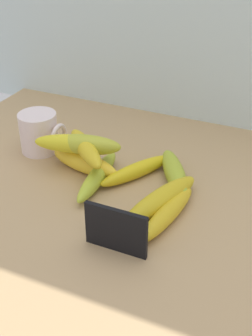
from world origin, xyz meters
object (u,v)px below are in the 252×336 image
object	(u,v)px
chalkboard_sign	(116,231)
banana_7	(86,148)
banana_3	(167,214)
banana_4	(98,176)
banana_8	(77,144)
banana_1	(137,170)
banana_2	(161,200)
coffee_mug	(40,133)
banana_6	(85,144)
banana_5	(174,173)
banana_0	(85,163)

from	to	relation	value
chalkboard_sign	banana_7	bearing A→B (deg)	129.86
banana_3	banana_4	xyz separation A→B (cm)	(-17.22, 5.94, 0.03)
banana_7	banana_8	distance (cm)	2.29
chalkboard_sign	banana_3	xyz separation A→B (cm)	(5.25, 10.60, -2.20)
banana_3	banana_8	size ratio (longest dim) A/B	1.02
banana_4	banana_1	bearing A→B (deg)	39.69
banana_2	banana_1	bearing A→B (deg)	134.56
coffee_mug	banana_6	world-z (taller)	coffee_mug
chalkboard_sign	banana_3	bearing A→B (deg)	63.68
banana_2	banana_5	world-z (taller)	banana_2
chalkboard_sign	banana_5	bearing A→B (deg)	84.83
banana_2	banana_8	bearing A→B (deg)	163.74
banana_5	banana_4	bearing A→B (deg)	-153.27
banana_4	banana_6	xyz separation A→B (cm)	(-4.38, 3.20, 4.76)
banana_0	banana_8	world-z (taller)	banana_8
banana_3	banana_4	size ratio (longest dim) A/B	0.96
banana_5	banana_7	world-z (taller)	banana_7
banana_0	banana_1	size ratio (longest dim) A/B	0.91
chalkboard_sign	banana_6	bearing A→B (deg)	129.63
banana_1	banana_4	distance (cm)	8.36
banana_3	banana_6	world-z (taller)	banana_6
chalkboard_sign	coffee_mug	distance (cm)	38.07
banana_0	banana_7	world-z (taller)	banana_7
banana_1	coffee_mug	bearing A→B (deg)	176.62
banana_6	banana_8	world-z (taller)	banana_6
chalkboard_sign	coffee_mug	size ratio (longest dim) A/B	1.09
chalkboard_sign	coffee_mug	xyz separation A→B (cm)	(-30.07, 23.34, 0.72)
banana_1	banana_7	xyz separation A→B (cm)	(-10.27, -2.96, 4.51)
chalkboard_sign	banana_6	size ratio (longest dim) A/B	0.72
banana_6	banana_4	bearing A→B (deg)	-36.16
banana_0	banana_1	distance (cm)	11.29
chalkboard_sign	banana_4	xyz separation A→B (cm)	(-11.97, 16.55, -2.18)
banana_4	banana_6	distance (cm)	7.22
banana_1	banana_5	size ratio (longest dim) A/B	1.05
banana_8	banana_4	bearing A→B (deg)	-25.17
banana_2	banana_4	distance (cm)	15.28
banana_3	banana_4	distance (cm)	18.22
banana_3	banana_8	distance (cm)	25.33
banana_6	banana_8	bearing A→B (deg)	-168.26
banana_1	banana_3	bearing A→B (deg)	-46.30
banana_0	banana_2	world-z (taller)	same
banana_8	banana_3	bearing A→B (deg)	-20.69
banana_2	banana_8	xyz separation A→B (cm)	(-20.99, 6.12, 4.17)
banana_1	banana_8	size ratio (longest dim) A/B	1.00
banana_5	banana_1	bearing A→B (deg)	-167.04
banana_1	banana_8	world-z (taller)	banana_8
banana_1	banana_6	distance (cm)	12.03
banana_0	banana_5	xyz separation A→B (cm)	(18.69, 4.21, -0.15)
banana_1	banana_4	world-z (taller)	banana_4
banana_1	banana_3	xyz separation A→B (cm)	(10.79, -11.29, 0.03)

